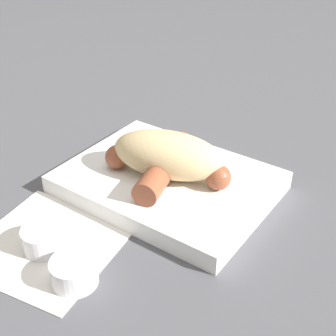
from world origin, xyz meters
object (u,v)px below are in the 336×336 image
(condiment_cup_near, at_px, (44,240))
(condiment_cup_far, at_px, (74,273))
(sausage, at_px, (166,167))
(bread_roll, at_px, (169,156))
(food_tray, at_px, (168,182))

(condiment_cup_near, relative_size, condiment_cup_far, 1.00)
(sausage, height_order, condiment_cup_near, sausage)
(condiment_cup_near, height_order, condiment_cup_far, same)
(bread_roll, height_order, sausage, bread_roll)
(condiment_cup_near, bearing_deg, condiment_cup_far, -15.25)
(sausage, bearing_deg, condiment_cup_near, -106.43)
(food_tray, bearing_deg, condiment_cup_far, -85.03)
(food_tray, xyz_separation_m, sausage, (0.00, -0.01, 0.03))
(bread_roll, relative_size, sausage, 0.97)
(condiment_cup_near, xyz_separation_m, condiment_cup_far, (0.06, -0.02, 0.00))
(food_tray, distance_m, condiment_cup_near, 0.18)
(bread_roll, distance_m, sausage, 0.01)
(food_tray, relative_size, condiment_cup_near, 5.40)
(bread_roll, xyz_separation_m, sausage, (-0.00, -0.00, -0.01))
(bread_roll, height_order, condiment_cup_far, bread_roll)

